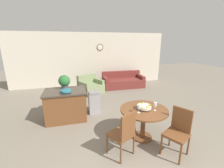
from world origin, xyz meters
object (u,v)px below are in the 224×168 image
object	(u,v)px
wine_glass_right	(155,105)
couch	(123,82)
trash_bin	(94,102)
dining_table	(144,116)
dining_chair_near_right	(178,130)
potted_plant	(64,81)
teal_bowl	(66,91)
dining_chair_near_left	(124,132)
wine_glass_left	(139,107)
kitchen_island	(66,105)
fruit_bowl	(144,107)
armchair	(90,87)

from	to	relation	value
wine_glass_right	couch	world-z (taller)	wine_glass_right
trash_bin	couch	world-z (taller)	couch
dining_table	dining_chair_near_right	distance (m)	0.78
dining_table	potted_plant	bearing A→B (deg)	136.75
teal_bowl	trash_bin	bearing A→B (deg)	23.42
dining_chair_near_left	dining_chair_near_right	bearing A→B (deg)	-39.30
dining_chair_near_left	wine_glass_left	world-z (taller)	dining_chair_near_left
kitchen_island	couch	xyz separation A→B (m)	(2.71, 2.73, -0.17)
potted_plant	trash_bin	xyz separation A→B (m)	(0.86, -0.04, -0.75)
fruit_bowl	wine_glass_left	bearing A→B (deg)	-145.23
teal_bowl	potted_plant	bearing A→B (deg)	95.15
fruit_bowl	potted_plant	xyz separation A→B (m)	(-1.77, 1.67, 0.29)
dining_table	couch	size ratio (longest dim) A/B	0.53
wine_glass_left	armchair	distance (m)	3.90
dining_chair_near_right	wine_glass_right	xyz separation A→B (m)	(-0.24, 0.52, 0.35)
potted_plant	dining_chair_near_right	bearing A→B (deg)	-46.22
teal_bowl	armchair	distance (m)	2.67
dining_table	dining_chair_near_right	size ratio (longest dim) A/B	1.12
wine_glass_left	potted_plant	xyz separation A→B (m)	(-1.57, 1.80, 0.21)
trash_bin	couch	bearing A→B (deg)	54.11
fruit_bowl	armchair	distance (m)	3.79
wine_glass_right	trash_bin	world-z (taller)	wine_glass_right
trash_bin	dining_chair_near_right	bearing A→B (deg)	-59.23
teal_bowl	couch	distance (m)	4.01
kitchen_island	teal_bowl	world-z (taller)	teal_bowl
wine_glass_left	dining_table	bearing A→B (deg)	34.55
wine_glass_right	teal_bowl	distance (m)	2.39
dining_table	dining_chair_near_right	bearing A→B (deg)	-55.49
fruit_bowl	kitchen_island	distance (m)	2.32
couch	armchair	xyz separation A→B (m)	(-1.72, -0.51, 0.01)
kitchen_island	teal_bowl	xyz separation A→B (m)	(0.03, -0.19, 0.49)
couch	wine_glass_right	bearing A→B (deg)	-98.91
dining_chair_near_left	dining_chair_near_right	distance (m)	1.10
wine_glass_right	armchair	size ratio (longest dim) A/B	0.15
fruit_bowl	wine_glass_right	bearing A→B (deg)	-31.38
dining_chair_near_left	wine_glass_left	bearing A→B (deg)	5.68
dining_chair_near_left	wine_glass_right	size ratio (longest dim) A/B	5.17
dining_table	teal_bowl	size ratio (longest dim) A/B	3.83
kitchen_island	teal_bowl	distance (m)	0.52
dining_chair_near_right	teal_bowl	size ratio (longest dim) A/B	3.42
teal_bowl	armchair	bearing A→B (deg)	68.37
potted_plant	couch	distance (m)	3.80
wine_glass_right	trash_bin	bearing A→B (deg)	122.40
wine_glass_right	teal_bowl	bearing A→B (deg)	144.25
dining_chair_near_right	wine_glass_left	distance (m)	0.89
potted_plant	dining_table	bearing A→B (deg)	-43.25
dining_table	wine_glass_right	bearing A→B (deg)	-31.87
wine_glass_right	teal_bowl	world-z (taller)	teal_bowl
fruit_bowl	armchair	bearing A→B (deg)	101.93
dining_table	couch	bearing A→B (deg)	77.29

